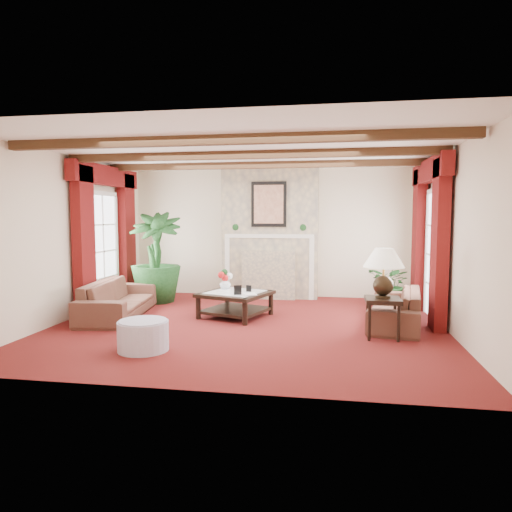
% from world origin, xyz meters
% --- Properties ---
extents(floor, '(6.00, 6.00, 0.00)m').
position_xyz_m(floor, '(0.00, 0.00, 0.00)').
color(floor, '#4C0D0E').
rests_on(floor, ground).
extents(ceiling, '(6.00, 6.00, 0.00)m').
position_xyz_m(ceiling, '(0.00, 0.00, 2.70)').
color(ceiling, white).
rests_on(ceiling, floor).
extents(back_wall, '(6.00, 0.02, 2.70)m').
position_xyz_m(back_wall, '(0.00, 2.75, 1.35)').
color(back_wall, beige).
rests_on(back_wall, ground).
extents(left_wall, '(0.02, 5.50, 2.70)m').
position_xyz_m(left_wall, '(-3.00, 0.00, 1.35)').
color(left_wall, beige).
rests_on(left_wall, ground).
extents(right_wall, '(0.02, 5.50, 2.70)m').
position_xyz_m(right_wall, '(3.00, 0.00, 1.35)').
color(right_wall, beige).
rests_on(right_wall, ground).
extents(ceiling_beams, '(6.00, 3.00, 0.12)m').
position_xyz_m(ceiling_beams, '(0.00, 0.00, 2.64)').
color(ceiling_beams, '#351E10').
rests_on(ceiling_beams, ceiling).
extents(fireplace, '(2.00, 0.52, 2.70)m').
position_xyz_m(fireplace, '(0.00, 2.55, 2.70)').
color(fireplace, tan).
rests_on(fireplace, ground).
extents(french_door_left, '(0.10, 1.10, 2.16)m').
position_xyz_m(french_door_left, '(-2.97, 1.00, 2.13)').
color(french_door_left, white).
rests_on(french_door_left, ground).
extents(french_door_right, '(0.10, 1.10, 2.16)m').
position_xyz_m(french_door_right, '(2.97, 1.00, 2.13)').
color(french_door_right, white).
rests_on(french_door_right, ground).
extents(curtains_left, '(0.20, 2.40, 2.55)m').
position_xyz_m(curtains_left, '(-2.86, 1.00, 2.55)').
color(curtains_left, '#48090B').
rests_on(curtains_left, ground).
extents(curtains_right, '(0.20, 2.40, 2.55)m').
position_xyz_m(curtains_right, '(2.86, 1.00, 2.55)').
color(curtains_right, '#48090B').
rests_on(curtains_right, ground).
extents(sofa_left, '(2.24, 1.15, 0.81)m').
position_xyz_m(sofa_left, '(-2.31, 0.28, 0.41)').
color(sofa_left, black).
rests_on(sofa_left, ground).
extents(sofa_right, '(2.07, 1.16, 0.74)m').
position_xyz_m(sofa_right, '(2.27, 0.42, 0.37)').
color(sofa_right, black).
rests_on(sofa_right, ground).
extents(potted_palm, '(1.70, 2.19, 1.01)m').
position_xyz_m(potted_palm, '(-2.17, 1.63, 0.50)').
color(potted_palm, black).
rests_on(potted_palm, ground).
extents(small_plant, '(1.70, 1.70, 0.70)m').
position_xyz_m(small_plant, '(2.39, 1.83, 0.35)').
color(small_plant, black).
rests_on(small_plant, ground).
extents(coffee_table, '(1.31, 1.31, 0.42)m').
position_xyz_m(coffee_table, '(-0.33, 0.56, 0.21)').
color(coffee_table, black).
rests_on(coffee_table, ground).
extents(side_table, '(0.58, 0.58, 0.57)m').
position_xyz_m(side_table, '(1.99, -0.42, 0.28)').
color(side_table, black).
rests_on(side_table, ground).
extents(ottoman, '(0.64, 0.64, 0.38)m').
position_xyz_m(ottoman, '(-1.08, -1.55, 0.19)').
color(ottoman, '#A09CB1').
rests_on(ottoman, ground).
extents(table_lamp, '(0.57, 0.57, 0.72)m').
position_xyz_m(table_lamp, '(1.99, -0.42, 0.93)').
color(table_lamp, black).
rests_on(table_lamp, side_table).
extents(flower_vase, '(0.27, 0.28, 0.20)m').
position_xyz_m(flower_vase, '(-0.57, 0.85, 0.52)').
color(flower_vase, silver).
rests_on(flower_vase, coffee_table).
extents(book, '(0.21, 0.15, 0.27)m').
position_xyz_m(book, '(-0.12, 0.29, 0.55)').
color(book, black).
rests_on(book, coffee_table).
extents(photo_frame_a, '(0.12, 0.06, 0.17)m').
position_xyz_m(photo_frame_a, '(-0.22, 0.26, 0.50)').
color(photo_frame_a, black).
rests_on(photo_frame_a, coffee_table).
extents(photo_frame_b, '(0.09, 0.04, 0.12)m').
position_xyz_m(photo_frame_b, '(-0.10, 0.60, 0.48)').
color(photo_frame_b, black).
rests_on(photo_frame_b, coffee_table).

